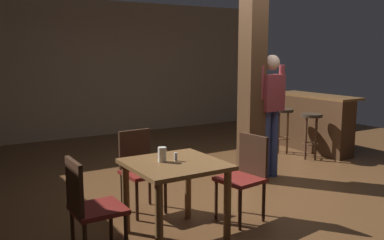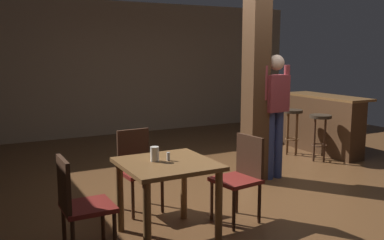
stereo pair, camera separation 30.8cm
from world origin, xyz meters
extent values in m
plane|color=brown|center=(0.00, 0.00, 0.00)|extent=(10.80, 10.80, 0.00)
cube|color=gray|center=(0.00, 4.50, 1.40)|extent=(8.00, 0.10, 2.80)
cube|color=#4C301C|center=(0.25, 0.37, 1.40)|extent=(0.28, 0.28, 2.80)
cube|color=brown|center=(-1.61, -0.79, 0.73)|extent=(0.84, 0.84, 0.04)
cylinder|color=brown|center=(-1.26, -0.44, 0.35)|extent=(0.07, 0.07, 0.71)
cylinder|color=brown|center=(-1.96, -0.44, 0.35)|extent=(0.07, 0.07, 0.71)
cylinder|color=brown|center=(-1.26, -1.14, 0.35)|extent=(0.07, 0.07, 0.71)
cylinder|color=brown|center=(-1.96, -1.14, 0.35)|extent=(0.07, 0.07, 0.71)
cube|color=maroon|center=(-1.59, -0.03, 0.45)|extent=(0.44, 0.44, 0.04)
cube|color=#382114|center=(-1.60, 0.16, 0.68)|extent=(0.38, 0.06, 0.45)
cylinder|color=#382114|center=(-1.40, -0.20, 0.23)|extent=(0.04, 0.04, 0.43)
cylinder|color=#382114|center=(-1.75, -0.22, 0.23)|extent=(0.04, 0.04, 0.43)
cylinder|color=#382114|center=(-1.42, 0.15, 0.23)|extent=(0.04, 0.04, 0.43)
cylinder|color=#382114|center=(-1.77, 0.13, 0.23)|extent=(0.04, 0.04, 0.43)
cube|color=maroon|center=(-2.38, -0.82, 0.45)|extent=(0.42, 0.42, 0.04)
cube|color=#382114|center=(-2.57, -0.82, 0.68)|extent=(0.04, 0.38, 0.45)
cylinder|color=#382114|center=(-2.20, -0.65, 0.23)|extent=(0.04, 0.04, 0.43)
cylinder|color=#382114|center=(-2.20, -1.00, 0.23)|extent=(0.04, 0.04, 0.43)
cylinder|color=#382114|center=(-2.55, -0.65, 0.23)|extent=(0.04, 0.04, 0.43)
cube|color=maroon|center=(-0.83, -0.78, 0.45)|extent=(0.47, 0.47, 0.04)
cube|color=#382114|center=(-0.64, -0.75, 0.68)|extent=(0.09, 0.38, 0.45)
cylinder|color=#382114|center=(-0.98, -0.98, 0.23)|extent=(0.04, 0.04, 0.43)
cylinder|color=#382114|center=(-1.03, -0.63, 0.23)|extent=(0.04, 0.04, 0.43)
cylinder|color=#382114|center=(-0.63, -0.93, 0.23)|extent=(0.04, 0.04, 0.43)
cylinder|color=#382114|center=(-0.68, -0.58, 0.23)|extent=(0.04, 0.04, 0.43)
cylinder|color=silver|center=(-1.70, -0.71, 0.81)|extent=(0.08, 0.08, 0.14)
cylinder|color=silver|center=(-1.58, -0.75, 0.79)|extent=(0.03, 0.03, 0.08)
cube|color=maroon|center=(0.51, 0.27, 1.20)|extent=(0.35, 0.21, 0.50)
sphere|color=beige|center=(0.51, 0.27, 1.61)|extent=(0.22, 0.22, 0.21)
cylinder|color=navy|center=(0.59, 0.27, 0.47)|extent=(0.12, 0.12, 0.95)
cylinder|color=navy|center=(0.43, 0.27, 0.47)|extent=(0.12, 0.12, 0.95)
cylinder|color=maroon|center=(0.71, 0.28, 1.35)|extent=(0.08, 0.08, 0.46)
cylinder|color=maroon|center=(0.32, 0.26, 1.35)|extent=(0.08, 0.08, 0.46)
cube|color=brown|center=(2.36, 1.15, 0.98)|extent=(0.56, 1.63, 0.04)
cube|color=#422816|center=(2.26, 1.15, 0.48)|extent=(0.36, 1.63, 0.96)
cylinder|color=#2D2319|center=(1.80, 0.70, 0.73)|extent=(0.35, 0.35, 0.05)
torus|color=#382114|center=(1.80, 0.70, 0.26)|extent=(0.25, 0.25, 0.02)
cylinder|color=#382114|center=(1.80, 0.81, 0.35)|extent=(0.03, 0.03, 0.70)
cylinder|color=#382114|center=(1.80, 0.59, 0.35)|extent=(0.03, 0.03, 0.70)
cylinder|color=#382114|center=(1.91, 0.70, 0.35)|extent=(0.03, 0.03, 0.70)
cylinder|color=#382114|center=(1.68, 0.70, 0.35)|extent=(0.03, 0.03, 0.70)
cylinder|color=#2D2319|center=(1.71, 1.26, 0.75)|extent=(0.33, 0.33, 0.05)
torus|color=brown|center=(1.71, 1.26, 0.26)|extent=(0.24, 0.24, 0.02)
cylinder|color=brown|center=(1.71, 1.37, 0.36)|extent=(0.03, 0.03, 0.73)
cylinder|color=brown|center=(1.71, 1.15, 0.36)|extent=(0.03, 0.03, 0.73)
cylinder|color=brown|center=(1.82, 1.26, 0.36)|extent=(0.03, 0.03, 0.73)
cylinder|color=brown|center=(1.60, 1.26, 0.36)|extent=(0.03, 0.03, 0.73)
camera|label=1|loc=(-3.50, -4.17, 1.77)|focal=40.00mm
camera|label=2|loc=(-3.23, -4.32, 1.77)|focal=40.00mm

